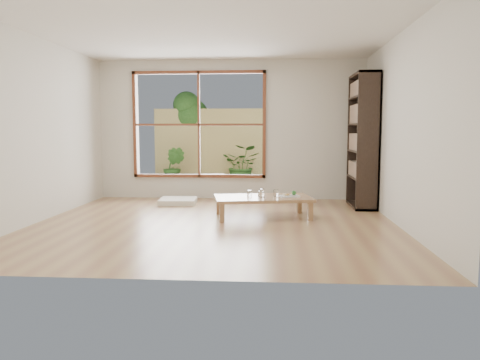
% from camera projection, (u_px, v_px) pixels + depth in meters
% --- Properties ---
extents(ground, '(5.00, 5.00, 0.00)m').
position_uv_depth(ground, '(215.00, 223.00, 6.51)').
color(ground, tan).
rests_on(ground, ground).
extents(low_table, '(1.54, 1.04, 0.31)m').
position_uv_depth(low_table, '(263.00, 199.00, 6.95)').
color(low_table, '#9B6A4B').
rests_on(low_table, ground).
extents(floor_cushion, '(0.67, 0.67, 0.09)m').
position_uv_depth(floor_cushion, '(178.00, 201.00, 8.29)').
color(floor_cushion, white).
rests_on(floor_cushion, ground).
extents(bookshelf, '(0.36, 1.00, 2.23)m').
position_uv_depth(bookshelf, '(363.00, 141.00, 7.84)').
color(bookshelf, black).
rests_on(bookshelf, ground).
extents(glass_tall, '(0.07, 0.07, 0.13)m').
position_uv_depth(glass_tall, '(262.00, 193.00, 6.84)').
color(glass_tall, silver).
rests_on(glass_tall, low_table).
extents(glass_mid, '(0.07, 0.07, 0.11)m').
position_uv_depth(glass_mid, '(276.00, 193.00, 6.96)').
color(glass_mid, silver).
rests_on(glass_mid, low_table).
extents(glass_short, '(0.06, 0.06, 0.08)m').
position_uv_depth(glass_short, '(260.00, 194.00, 6.99)').
color(glass_short, silver).
rests_on(glass_short, low_table).
extents(glass_small, '(0.07, 0.07, 0.08)m').
position_uv_depth(glass_small, '(249.00, 193.00, 7.03)').
color(glass_small, silver).
rests_on(glass_small, low_table).
extents(food_tray, '(0.32, 0.26, 0.09)m').
position_uv_depth(food_tray, '(290.00, 195.00, 6.94)').
color(food_tray, white).
rests_on(food_tray, low_table).
extents(deck, '(2.80, 2.00, 0.05)m').
position_uv_depth(deck, '(208.00, 191.00, 10.09)').
color(deck, '#332C25').
rests_on(deck, ground).
extents(garden_bench, '(1.20, 0.57, 0.36)m').
position_uv_depth(garden_bench, '(197.00, 178.00, 9.59)').
color(garden_bench, black).
rests_on(garden_bench, deck).
extents(bamboo_fence, '(2.80, 0.06, 1.80)m').
position_uv_depth(bamboo_fence, '(214.00, 147.00, 10.98)').
color(bamboo_fence, tan).
rests_on(bamboo_fence, ground).
extents(shrub_right, '(0.96, 0.86, 0.94)m').
position_uv_depth(shrub_right, '(242.00, 165.00, 10.82)').
color(shrub_right, '#336224').
rests_on(shrub_right, deck).
extents(shrub_left, '(0.54, 0.46, 0.90)m').
position_uv_depth(shrub_left, '(174.00, 167.00, 10.63)').
color(shrub_left, '#336224').
rests_on(shrub_left, deck).
extents(garden_tree, '(1.04, 0.85, 2.22)m').
position_uv_depth(garden_tree, '(187.00, 117.00, 11.26)').
color(garden_tree, '#4C3D2D').
rests_on(garden_tree, ground).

